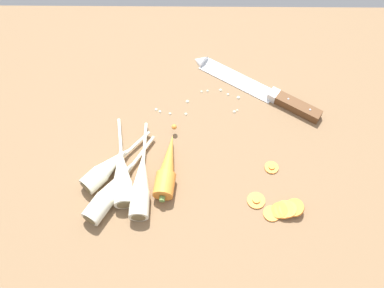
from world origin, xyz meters
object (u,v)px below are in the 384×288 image
(carrot_slice_stack, at_px, (282,210))
(whole_carrot, at_px, (166,167))
(parsnip_front, at_px, (120,175))
(carrot_slice_stray_mid, at_px, (254,200))
(chefs_knife, at_px, (251,86))
(parsnip_mid_left, at_px, (105,168))
(parsnip_back, at_px, (110,190))
(carrot_slice_stray_near, at_px, (270,167))
(parsnip_mid_right, at_px, (139,183))

(carrot_slice_stack, bearing_deg, whole_carrot, 159.25)
(parsnip_front, distance_m, carrot_slice_stack, 0.34)
(whole_carrot, distance_m, parsnip_front, 0.10)
(carrot_slice_stray_mid, bearing_deg, carrot_slice_stack, -23.64)
(chefs_knife, relative_size, parsnip_front, 1.43)
(parsnip_mid_left, bearing_deg, parsnip_back, -73.35)
(carrot_slice_stray_mid, bearing_deg, carrot_slice_stray_near, 63.42)
(carrot_slice_stack, xyz_separation_m, carrot_slice_stray_mid, (-0.05, 0.02, -0.00))
(whole_carrot, height_order, parsnip_mid_left, whole_carrot)
(parsnip_back, height_order, carrot_slice_stack, parsnip_back)
(whole_carrot, bearing_deg, chefs_knife, 50.19)
(carrot_slice_stray_near, bearing_deg, parsnip_mid_left, -177.72)
(parsnip_front, bearing_deg, carrot_slice_stack, -12.20)
(whole_carrot, bearing_deg, carrot_slice_stray_mid, -19.89)
(parsnip_back, xyz_separation_m, carrot_slice_stack, (0.35, -0.04, -0.01))
(carrot_slice_stack, height_order, carrot_slice_stray_mid, carrot_slice_stack)
(carrot_slice_stack, height_order, carrot_slice_stray_near, carrot_slice_stack)
(parsnip_back, bearing_deg, chefs_knife, 43.28)
(whole_carrot, xyz_separation_m, parsnip_front, (-0.09, -0.02, -0.00))
(whole_carrot, distance_m, carrot_slice_stray_near, 0.22)
(parsnip_front, xyz_separation_m, carrot_slice_stray_near, (0.32, 0.03, -0.02))
(parsnip_front, bearing_deg, parsnip_mid_left, 154.53)
(parsnip_mid_right, bearing_deg, parsnip_back, -164.99)
(parsnip_mid_right, height_order, carrot_slice_stack, parsnip_mid_right)
(chefs_knife, relative_size, carrot_slice_stray_near, 10.14)
(whole_carrot, xyz_separation_m, parsnip_back, (-0.11, -0.05, -0.00))
(parsnip_front, relative_size, carrot_slice_stray_near, 7.11)
(whole_carrot, xyz_separation_m, carrot_slice_stray_near, (0.22, 0.01, -0.02))
(parsnip_back, xyz_separation_m, carrot_slice_stray_mid, (0.30, -0.01, -0.02))
(parsnip_mid_right, relative_size, parsnip_back, 1.09)
(parsnip_back, xyz_separation_m, carrot_slice_stray_near, (0.33, 0.07, -0.02))
(parsnip_mid_left, distance_m, parsnip_back, 0.05)
(chefs_knife, xyz_separation_m, carrot_slice_stack, (0.04, -0.33, 0.00))
(chefs_knife, height_order, parsnip_mid_right, parsnip_mid_right)
(chefs_knife, xyz_separation_m, carrot_slice_stray_near, (0.03, -0.22, -0.00))
(parsnip_back, bearing_deg, parsnip_mid_right, 15.01)
(whole_carrot, distance_m, parsnip_mid_left, 0.13)
(parsnip_mid_left, height_order, parsnip_back, same)
(parsnip_mid_left, distance_m, parsnip_mid_right, 0.08)
(carrot_slice_stray_mid, bearing_deg, parsnip_mid_left, 168.41)
(chefs_knife, height_order, parsnip_front, parsnip_front)
(parsnip_back, bearing_deg, carrot_slice_stack, -5.85)
(parsnip_mid_right, distance_m, parsnip_back, 0.06)
(whole_carrot, distance_m, parsnip_mid_right, 0.07)
(parsnip_front, xyz_separation_m, carrot_slice_stack, (0.33, -0.07, -0.01))
(parsnip_back, relative_size, carrot_slice_stray_mid, 5.68)
(parsnip_back, bearing_deg, parsnip_mid_left, 106.65)
(whole_carrot, bearing_deg, parsnip_mid_right, -143.92)
(parsnip_front, relative_size, carrot_slice_stack, 2.63)
(carrot_slice_stray_mid, bearing_deg, whole_carrot, 160.11)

